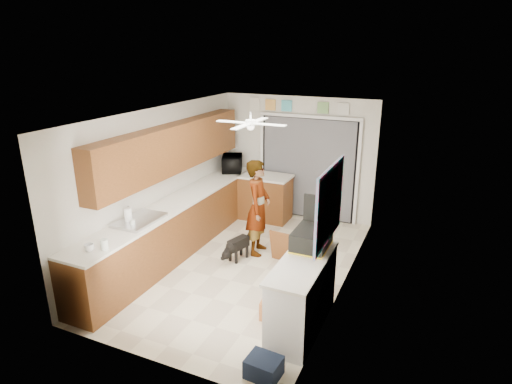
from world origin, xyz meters
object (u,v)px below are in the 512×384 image
(microwave, at_px, (232,163))
(navy_crate, at_px, (264,367))
(suitcase, at_px, (312,239))
(dog, at_px, (239,248))
(man, at_px, (258,207))
(cup, at_px, (89,248))
(paper_towel_roll, at_px, (128,216))
(cardboard_box, at_px, (277,309))

(microwave, height_order, navy_crate, microwave)
(suitcase, bearing_deg, dog, 148.41)
(dog, bearing_deg, navy_crate, -42.20)
(man, bearing_deg, dog, 144.31)
(microwave, bearing_deg, cup, 156.26)
(cup, distance_m, dog, 2.54)
(paper_towel_roll, xyz_separation_m, navy_crate, (2.63, -1.07, -0.95))
(man, bearing_deg, cardboard_box, -158.26)
(cup, relative_size, man, 0.08)
(cup, bearing_deg, microwave, 90.40)
(suitcase, bearing_deg, cup, -154.05)
(cardboard_box, distance_m, dog, 1.76)
(paper_towel_roll, xyz_separation_m, dog, (1.18, 1.26, -0.84))
(suitcase, bearing_deg, navy_crate, -93.19)
(navy_crate, bearing_deg, paper_towel_roll, 157.84)
(paper_towel_roll, distance_m, cardboard_box, 2.56)
(microwave, height_order, dog, microwave)
(microwave, distance_m, cardboard_box, 4.02)
(cup, height_order, paper_towel_roll, paper_towel_roll)
(suitcase, relative_size, man, 0.35)
(suitcase, distance_m, dog, 1.97)
(suitcase, xyz_separation_m, dog, (-1.52, 0.92, -0.85))
(cup, relative_size, paper_towel_roll, 0.53)
(suitcase, xyz_separation_m, navy_crate, (-0.07, -1.41, -0.95))
(suitcase, relative_size, cardboard_box, 1.38)
(suitcase, bearing_deg, cardboard_box, -132.56)
(microwave, relative_size, navy_crate, 1.62)
(cup, height_order, man, man)
(cardboard_box, relative_size, man, 0.25)
(cup, relative_size, navy_crate, 0.35)
(cardboard_box, relative_size, navy_crate, 1.14)
(cardboard_box, xyz_separation_m, man, (-1.01, 1.66, 0.70))
(dog, bearing_deg, suitcase, -15.37)
(suitcase, bearing_deg, microwave, 132.23)
(paper_towel_roll, relative_size, navy_crate, 0.66)
(microwave, height_order, suitcase, microwave)
(navy_crate, xyz_separation_m, man, (-1.26, 2.72, 0.72))
(navy_crate, bearing_deg, suitcase, 87.15)
(dog, bearing_deg, man, 79.80)
(navy_crate, height_order, man, man)
(microwave, distance_m, man, 1.98)
(microwave, distance_m, navy_crate, 5.02)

